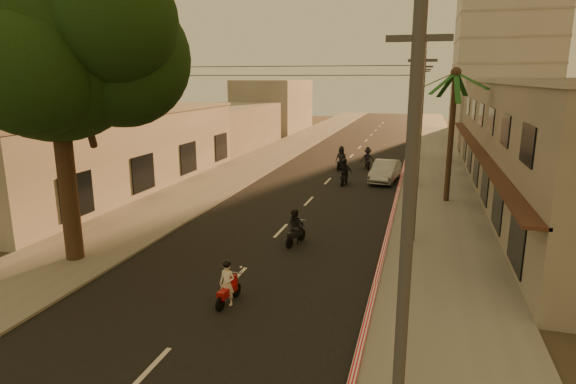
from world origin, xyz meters
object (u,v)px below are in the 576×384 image
at_px(scooter_red, 228,285).
at_px(parked_car, 385,171).
at_px(broadleaf_tree, 64,45).
at_px(scooter_mid_a, 295,228).
at_px(palm_tree, 455,80).
at_px(scooter_far_b, 368,159).
at_px(scooter_far_a, 341,159).
at_px(scooter_mid_b, 344,173).

distance_m(scooter_red, parked_car, 21.31).
relative_size(broadleaf_tree, scooter_mid_a, 7.06).
distance_m(palm_tree, scooter_far_b, 12.97).
bearing_deg(scooter_far_b, scooter_far_a, -170.14).
height_order(palm_tree, scooter_far_a, palm_tree).
bearing_deg(scooter_far_b, broadleaf_tree, -125.60).
height_order(broadleaf_tree, palm_tree, broadleaf_tree).
bearing_deg(scooter_mid_b, scooter_mid_a, -88.05).
height_order(broadleaf_tree, scooter_mid_b, broadleaf_tree).
bearing_deg(parked_car, scooter_far_a, 141.29).
distance_m(broadleaf_tree, scooter_mid_a, 11.70).
bearing_deg(scooter_far_a, palm_tree, -39.98).
xyz_separation_m(scooter_red, parked_car, (3.45, 21.02, 0.07)).
bearing_deg(scooter_far_a, scooter_mid_a, -78.53).
relative_size(scooter_far_a, parked_car, 0.42).
distance_m(palm_tree, scooter_red, 18.78).
distance_m(scooter_red, scooter_far_a, 24.77).
bearing_deg(palm_tree, scooter_mid_b, 154.38).
relative_size(broadleaf_tree, parked_car, 2.55).
xyz_separation_m(broadleaf_tree, scooter_red, (7.14, -2.12, -7.79)).
bearing_deg(parked_car, scooter_red, -93.50).
distance_m(broadleaf_tree, scooter_far_a, 24.83).
xyz_separation_m(palm_tree, parked_car, (-4.02, 5.05, -6.39)).
bearing_deg(scooter_mid_a, scooter_far_a, 105.73).
xyz_separation_m(scooter_far_a, parked_car, (3.81, -3.75, -0.12)).
distance_m(palm_tree, parked_car, 9.08).
xyz_separation_m(scooter_mid_a, scooter_far_b, (1.01, 19.47, 0.06)).
height_order(broadleaf_tree, scooter_far_a, broadleaf_tree).
xyz_separation_m(broadleaf_tree, scooter_mid_b, (7.93, 17.06, -7.64)).
distance_m(scooter_far_a, scooter_far_b, 2.23).
distance_m(broadleaf_tree, palm_tree, 20.18).
height_order(broadleaf_tree, scooter_red, broadleaf_tree).
height_order(scooter_mid_b, scooter_far_b, scooter_mid_b).
height_order(scooter_mid_b, parked_car, scooter_mid_b).
distance_m(broadleaf_tree, scooter_mid_b, 20.30).
bearing_deg(parked_car, palm_tree, -45.66).
xyz_separation_m(palm_tree, scooter_far_b, (-5.81, 9.73, -6.31)).
xyz_separation_m(scooter_far_a, scooter_far_b, (2.02, 0.94, -0.04)).
bearing_deg(scooter_mid_a, broadleaf_tree, -139.57).
bearing_deg(scooter_mid_b, palm_tree, -23.08).
bearing_deg(scooter_mid_b, scooter_red, -89.81).
bearing_deg(scooter_red, palm_tree, 71.26).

